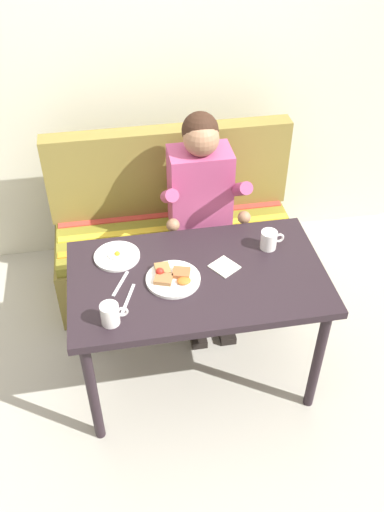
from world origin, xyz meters
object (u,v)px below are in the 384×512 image
at_px(coffee_mug_second, 110,314).
at_px(knife, 128,300).
at_px(fork, 121,284).
at_px(table, 197,288).
at_px(coffee_mug, 269,239).
at_px(person, 202,199).
at_px(napkin, 224,267).
at_px(plate_breakfast, 172,278).
at_px(couch, 175,241).
at_px(plate_eggs, 117,256).

xyz_separation_m(coffee_mug_second, knife, (0.08, 0.12, -0.05)).
bearing_deg(fork, table, 27.32).
bearing_deg(coffee_mug, person, 118.65).
bearing_deg(person, fork, -129.71).
xyz_separation_m(coffee_mug, napkin, (-0.25, -0.11, -0.05)).
bearing_deg(coffee_mug, plate_breakfast, -163.22).
distance_m(person, plate_breakfast, 0.65).
xyz_separation_m(plate_breakfast, napkin, (0.26, 0.04, -0.01)).
distance_m(person, coffee_mug_second, 0.99).
xyz_separation_m(coffee_mug_second, napkin, (0.55, 0.26, -0.05)).
relative_size(couch, plate_eggs, 6.50).
height_order(person, napkin, person).
distance_m(coffee_mug, coffee_mug_second, 0.87).
bearing_deg(coffee_mug, couch, 121.27).
bearing_deg(fork, napkin, 30.81).
xyz_separation_m(couch, coffee_mug, (0.38, -0.63, 0.45)).
bearing_deg(plate_eggs, coffee_mug, -4.10).
relative_size(person, napkin, 10.34).
relative_size(coffee_mug_second, napkin, 1.01).
xyz_separation_m(couch, person, (0.13, -0.17, 0.41)).
bearing_deg(plate_eggs, plate_breakfast, -40.52).
xyz_separation_m(plate_eggs, coffee_mug_second, (-0.05, -0.42, 0.04)).
xyz_separation_m(couch, fork, (-0.36, -0.77, 0.40)).
height_order(fork, knife, same).
bearing_deg(fork, coffee_mug_second, -76.62).
bearing_deg(couch, plate_eggs, -122.14).
bearing_deg(person, plate_breakfast, -112.91).
relative_size(napkin, fork, 0.69).
xyz_separation_m(person, fork, (-0.49, -0.59, -0.01)).
distance_m(couch, plate_eggs, 0.79).
distance_m(plate_eggs, knife, 0.30).
bearing_deg(couch, plate_breakfast, -98.85).
bearing_deg(napkin, coffee_mug, 23.53).
xyz_separation_m(table, napkin, (0.13, 0.03, 0.09)).
xyz_separation_m(fork, knife, (0.02, -0.11, 0.00)).
relative_size(napkin, knife, 0.59).
bearing_deg(fork, couch, 91.85).
height_order(table, plate_eggs, plate_eggs).
bearing_deg(table, napkin, 13.00).
bearing_deg(plate_breakfast, couch, 81.15).
relative_size(plate_eggs, fork, 1.30).
height_order(couch, person, person).
bearing_deg(coffee_mug_second, fork, 76.50).
bearing_deg(person, table, -102.78).
bearing_deg(napkin, plate_breakfast, -170.17).
xyz_separation_m(person, coffee_mug, (0.25, -0.45, 0.04)).
xyz_separation_m(coffee_mug_second, fork, (0.05, 0.23, -0.05)).
relative_size(table, person, 0.99).
distance_m(plate_breakfast, napkin, 0.26).
relative_size(table, coffee_mug, 10.17).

